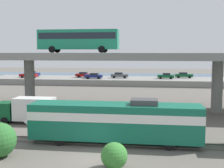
{
  "coord_description": "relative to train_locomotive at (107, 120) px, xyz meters",
  "views": [
    {
      "loc": [
        4.74,
        -22.54,
        8.39
      ],
      "look_at": [
        -1.72,
        24.67,
        3.25
      ],
      "focal_mm": 47.86,
      "sensor_mm": 36.0,
      "label": 1
    }
  ],
  "objects": [
    {
      "name": "highway_overpass",
      "position": [
        -0.6,
        16.0,
        5.35
      ],
      "size": [
        96.0,
        11.45,
        8.27
      ],
      "color": "gray",
      "rests_on": "ground_plane"
    },
    {
      "name": "shrub_right",
      "position": [
        1.49,
        -5.97,
        -1.22
      ],
      "size": [
        1.94,
        1.94,
        1.94
      ],
      "primitive_type": "sphere",
      "color": "#388333",
      "rests_on": "ground_plane"
    },
    {
      "name": "harbor_water",
      "position": [
        -0.6,
        74.0,
        -2.19
      ],
      "size": [
        140.0,
        36.0,
        0.01
      ],
      "primitive_type": "cube",
      "color": "#2D5170",
      "rests_on": "ground_plane"
    },
    {
      "name": "parked_car_5",
      "position": [
        -29.19,
        52.59,
        0.14
      ],
      "size": [
        4.04,
        1.94,
        1.5
      ],
      "color": "navy",
      "rests_on": "pier_parking_lot"
    },
    {
      "name": "parked_car_6",
      "position": [
        -14.09,
        51.38,
        0.14
      ],
      "size": [
        4.5,
        1.95,
        1.5
      ],
      "color": "maroon",
      "rests_on": "pier_parking_lot"
    },
    {
      "name": "train_locomotive",
      "position": [
        0.0,
        0.0,
        0.0
      ],
      "size": [
        16.64,
        3.04,
        4.18
      ],
      "rotation": [
        0.0,
        0.0,
        3.14
      ],
      "color": "#14664C",
      "rests_on": "ground_plane"
    },
    {
      "name": "parked_car_1",
      "position": [
        12.23,
        53.58,
        0.14
      ],
      "size": [
        4.61,
        1.94,
        1.5
      ],
      "color": "#0C4C26",
      "rests_on": "pier_parking_lot"
    },
    {
      "name": "pier_parking_lot",
      "position": [
        -0.6,
        51.0,
        -1.41
      ],
      "size": [
        77.9,
        13.09,
        1.56
      ],
      "primitive_type": "cube",
      "color": "gray",
      "rests_on": "ground_plane"
    },
    {
      "name": "parked_car_2",
      "position": [
        -4.5,
        51.08,
        0.14
      ],
      "size": [
        4.54,
        1.89,
        1.5
      ],
      "color": "#515459",
      "rests_on": "pier_parking_lot"
    },
    {
      "name": "rail_strip_near",
      "position": [
        -0.6,
        -0.74,
        -2.13
      ],
      "size": [
        110.0,
        0.12,
        0.12
      ],
      "primitive_type": "cube",
      "color": "#59544C",
      "rests_on": "ground_plane"
    },
    {
      "name": "ground_plane",
      "position": [
        -0.6,
        -4.0,
        -2.19
      ],
      "size": [
        260.0,
        260.0,
        0.0
      ],
      "primitive_type": "plane",
      "color": "#605B54"
    },
    {
      "name": "parked_car_0",
      "position": [
        -28.48,
        48.58,
        0.14
      ],
      "size": [
        4.55,
        1.9,
        1.5
      ],
      "rotation": [
        0.0,
        0.0,
        3.14
      ],
      "color": "maroon",
      "rests_on": "pier_parking_lot"
    },
    {
      "name": "rail_strip_far",
      "position": [
        -0.6,
        0.74,
        -2.13
      ],
      "size": [
        110.0,
        0.12,
        0.12
      ],
      "primitive_type": "cube",
      "color": "#59544C",
      "rests_on": "ground_plane"
    },
    {
      "name": "parked_car_4",
      "position": [
        -10.77,
        47.95,
        0.14
      ],
      "size": [
        4.5,
        2.0,
        1.5
      ],
      "rotation": [
        0.0,
        0.0,
        3.14
      ],
      "color": "navy",
      "rests_on": "pier_parking_lot"
    },
    {
      "name": "service_truck_west",
      "position": [
        -10.47,
        6.45,
        -0.55
      ],
      "size": [
        6.8,
        2.46,
        3.04
      ],
      "rotation": [
        0.0,
        0.0,
        3.14
      ],
      "color": "#0C4C26",
      "rests_on": "ground_plane"
    },
    {
      "name": "transit_bus_on_overpass",
      "position": [
        -6.95,
        17.37,
        8.13
      ],
      "size": [
        12.0,
        2.68,
        3.4
      ],
      "rotation": [
        0.0,
        0.0,
        3.14
      ],
      "color": "#197A56",
      "rests_on": "highway_overpass"
    },
    {
      "name": "parked_car_3",
      "position": [
        7.45,
        50.4,
        0.14
      ],
      "size": [
        4.12,
        1.99,
        1.5
      ],
      "rotation": [
        0.0,
        0.0,
        3.14
      ],
      "color": "#0C4C26",
      "rests_on": "pier_parking_lot"
    }
  ]
}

